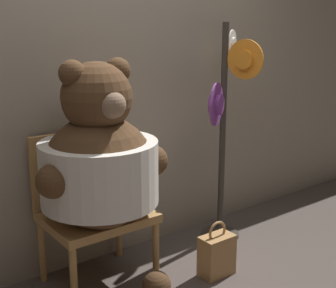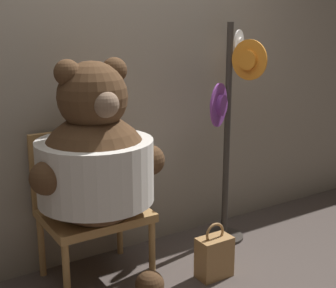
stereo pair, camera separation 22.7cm
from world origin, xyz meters
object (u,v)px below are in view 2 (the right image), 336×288
at_px(teddy_bear, 96,163).
at_px(chair, 89,199).
at_px(hat_display_rack, 230,125).
at_px(handbag_on_ground, 214,256).

bearing_deg(teddy_bear, chair, 84.81).
height_order(chair, teddy_bear, teddy_bear).
bearing_deg(hat_display_rack, teddy_bear, -176.44).
bearing_deg(handbag_on_ground, chair, 143.81).
relative_size(chair, handbag_on_ground, 2.52).
xyz_separation_m(chair, handbag_on_ground, (0.62, -0.45, -0.35)).
height_order(chair, hat_display_rack, hat_display_rack).
height_order(teddy_bear, hat_display_rack, hat_display_rack).
bearing_deg(chair, hat_display_rack, -5.72).
bearing_deg(teddy_bear, handbag_on_ground, -24.51).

